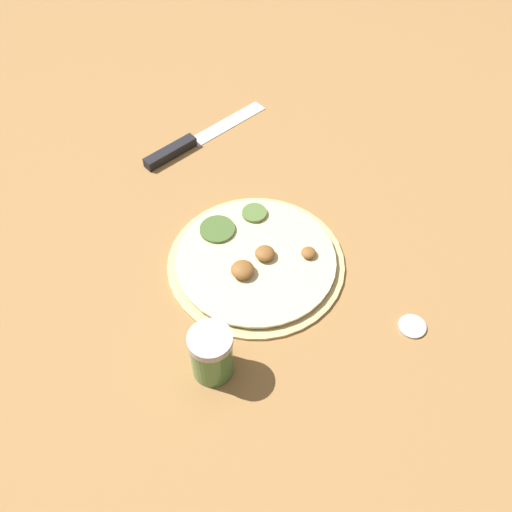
{
  "coord_description": "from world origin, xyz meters",
  "views": [
    {
      "loc": [
        0.53,
        -0.16,
        0.73
      ],
      "look_at": [
        0.0,
        0.0,
        0.02
      ],
      "focal_mm": 42.0,
      "sensor_mm": 36.0,
      "label": 1
    }
  ],
  "objects_px": {
    "pizza": "(256,260)",
    "knife": "(185,145)",
    "spice_jar": "(212,354)",
    "loose_cap": "(412,326)"
  },
  "relations": [
    {
      "from": "knife",
      "to": "loose_cap",
      "type": "bearing_deg",
      "value": -89.07
    },
    {
      "from": "spice_jar",
      "to": "loose_cap",
      "type": "height_order",
      "value": "spice_jar"
    },
    {
      "from": "pizza",
      "to": "loose_cap",
      "type": "height_order",
      "value": "pizza"
    },
    {
      "from": "knife",
      "to": "loose_cap",
      "type": "relative_size",
      "value": 6.35
    },
    {
      "from": "pizza",
      "to": "loose_cap",
      "type": "xyz_separation_m",
      "value": [
        0.17,
        0.18,
        -0.0
      ]
    },
    {
      "from": "spice_jar",
      "to": "knife",
      "type": "bearing_deg",
      "value": 172.3
    },
    {
      "from": "pizza",
      "to": "spice_jar",
      "type": "height_order",
      "value": "spice_jar"
    },
    {
      "from": "pizza",
      "to": "knife",
      "type": "height_order",
      "value": "pizza"
    },
    {
      "from": "loose_cap",
      "to": "spice_jar",
      "type": "bearing_deg",
      "value": -93.42
    },
    {
      "from": "knife",
      "to": "loose_cap",
      "type": "xyz_separation_m",
      "value": [
        0.46,
        0.23,
        -0.0
      ]
    }
  ]
}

